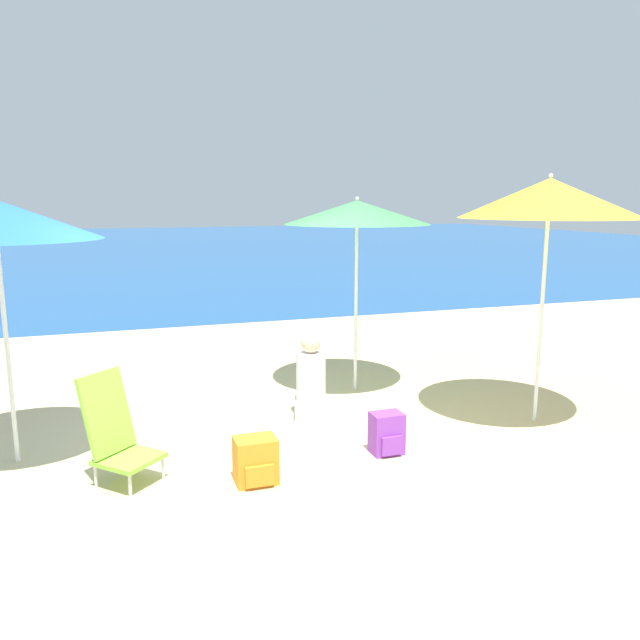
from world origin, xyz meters
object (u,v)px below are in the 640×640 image
at_px(beach_chair_lime, 116,432).
at_px(backpack_orange, 256,461).
at_px(beach_umbrella_yellow, 549,198).
at_px(beach_umbrella_green, 357,213).
at_px(person_seated_near, 311,382).
at_px(backpack_purple, 387,434).

bearing_deg(beach_chair_lime, backpack_orange, -64.21).
bearing_deg(beach_chair_lime, beach_umbrella_yellow, -42.44).
height_order(beach_umbrella_yellow, backpack_orange, beach_umbrella_yellow).
xyz_separation_m(beach_umbrella_green, beach_umbrella_yellow, (1.27, -1.53, 0.15)).
bearing_deg(person_seated_near, beach_umbrella_yellow, -5.91).
height_order(beach_umbrella_yellow, backpack_purple, beach_umbrella_yellow).
bearing_deg(beach_umbrella_yellow, backpack_purple, -171.57).
relative_size(beach_umbrella_green, beach_chair_lime, 2.57).
relative_size(beach_chair_lime, backpack_orange, 2.37).
bearing_deg(backpack_orange, beach_umbrella_yellow, 8.76).
xyz_separation_m(beach_umbrella_yellow, beach_chair_lime, (-3.87, -0.07, -1.74)).
xyz_separation_m(beach_umbrella_green, beach_chair_lime, (-2.60, -1.59, -1.59)).
height_order(beach_umbrella_yellow, beach_chair_lime, beach_umbrella_yellow).
height_order(beach_umbrella_green, person_seated_near, beach_umbrella_green).
distance_m(beach_chair_lime, backpack_purple, 2.19).
relative_size(beach_chair_lime, person_seated_near, 1.00).
bearing_deg(backpack_purple, beach_umbrella_yellow, 8.43).
relative_size(beach_umbrella_green, beach_umbrella_yellow, 0.91).
distance_m(beach_umbrella_green, backpack_orange, 3.12).
distance_m(beach_umbrella_green, beach_chair_lime, 3.44).
relative_size(backpack_purple, backpack_orange, 1.00).
xyz_separation_m(beach_umbrella_green, backpack_orange, (-1.61, -1.97, -1.81)).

